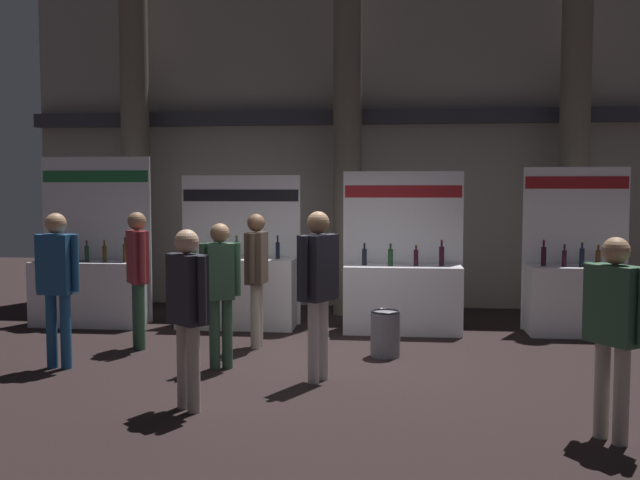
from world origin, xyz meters
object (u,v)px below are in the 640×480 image
visitor_1 (57,275)px  visitor_6 (138,268)px  visitor_5 (318,278)px  visitor_7 (220,284)px  visitor_0 (187,303)px  exhibitor_booth_0 (90,284)px  exhibitor_booth_1 (237,287)px  exhibitor_booth_2 (402,292)px  trash_bin (385,333)px  exhibitor_booth_3 (579,293)px  visitor_3 (614,319)px  visitor_4 (256,268)px

visitor_1 → visitor_6: bearing=67.0°
visitor_1 → visitor_5: size_ratio=0.98×
visitor_7 → visitor_0: bearing=71.4°
exhibitor_booth_0 → visitor_0: bearing=-54.7°
exhibitor_booth_1 → visitor_5: bearing=-61.3°
exhibitor_booth_2 → exhibitor_booth_0: bearing=179.6°
exhibitor_booth_0 → trash_bin: exhibitor_booth_0 is taller
exhibitor_booth_0 → visitor_7: size_ratio=1.53×
exhibitor_booth_3 → trash_bin: (-2.74, -1.61, -0.32)m
visitor_6 → visitor_7: 1.59m
exhibitor_booth_0 → visitor_5: size_ratio=1.40×
visitor_6 → visitor_7: bearing=19.3°
exhibitor_booth_0 → visitor_3: 7.72m
exhibitor_booth_1 → visitor_4: 1.49m
exhibitor_booth_0 → visitor_7: exhibitor_booth_0 is taller
trash_bin → visitor_6: 3.30m
visitor_0 → visitor_3: visitor_0 is taller
visitor_3 → visitor_0: bearing=-130.5°
exhibitor_booth_0 → visitor_0: exhibitor_booth_0 is taller
visitor_0 → exhibitor_booth_0: bearing=-13.8°
trash_bin → visitor_1: (-3.77, -0.98, 0.80)m
exhibitor_booth_2 → visitor_3: exhibitor_booth_2 is taller
visitor_3 → visitor_6: size_ratio=0.94×
trash_bin → visitor_7: bearing=-157.1°
exhibitor_booth_3 → visitor_3: size_ratio=1.43×
visitor_5 → visitor_7: (-1.18, 0.40, -0.14)m
exhibitor_booth_1 → visitor_6: (-0.96, -1.54, 0.44)m
exhibitor_booth_0 → visitor_3: size_ratio=1.53×
exhibitor_booth_1 → exhibitor_booth_2: size_ratio=0.98×
exhibitor_booth_1 → trash_bin: size_ratio=3.97×
visitor_5 → visitor_4: bearing=-118.5°
exhibitor_booth_2 → trash_bin: size_ratio=4.06×
visitor_1 → visitor_5: bearing=0.5°
visitor_5 → exhibitor_booth_1: bearing=-122.7°
exhibitor_booth_2 → visitor_3: bearing=-68.7°
trash_bin → visitor_7: (-1.89, -0.80, 0.70)m
visitor_6 → visitor_3: bearing=24.2°
visitor_3 → visitor_5: (-2.59, 1.51, 0.11)m
exhibitor_booth_1 → trash_bin: exhibitor_booth_1 is taller
visitor_6 → visitor_4: bearing=61.7°
visitor_5 → exhibitor_booth_0: bearing=-97.0°
visitor_7 → visitor_3: bearing=131.8°
trash_bin → visitor_7: 2.17m
exhibitor_booth_1 → visitor_5: 3.26m
exhibitor_booth_0 → exhibitor_booth_1: exhibitor_booth_0 is taller
visitor_5 → exhibitor_booth_2: bearing=-170.4°
exhibitor_booth_2 → visitor_3: size_ratio=1.39×
visitor_3 → visitor_6: bearing=-152.9°
trash_bin → exhibitor_booth_2: bearing=81.4°
exhibitor_booth_1 → visitor_4: (0.56, -1.30, 0.44)m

